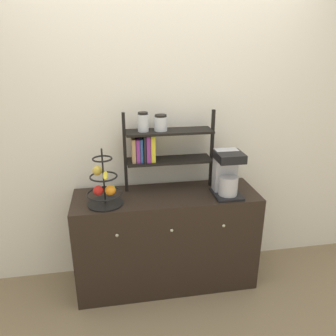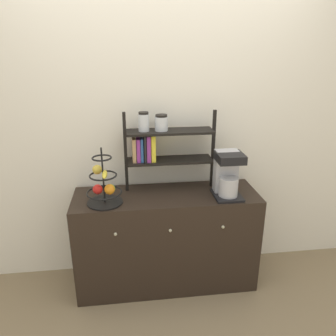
{
  "view_description": "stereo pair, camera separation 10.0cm",
  "coord_description": "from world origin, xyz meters",
  "views": [
    {
      "loc": [
        -0.38,
        -2.06,
        1.89
      ],
      "look_at": [
        0.01,
        0.24,
        1.03
      ],
      "focal_mm": 35.0,
      "sensor_mm": 36.0,
      "label": 1
    },
    {
      "loc": [
        -0.28,
        -2.08,
        1.89
      ],
      "look_at": [
        0.01,
        0.24,
        1.03
      ],
      "focal_mm": 35.0,
      "sensor_mm": 36.0,
      "label": 2
    }
  ],
  "objects": [
    {
      "name": "fruit_stand",
      "position": [
        -0.47,
        0.14,
        0.95
      ],
      "size": [
        0.26,
        0.26,
        0.43
      ],
      "color": "black",
      "rests_on": "sideboard"
    },
    {
      "name": "wall_back",
      "position": [
        0.0,
        0.52,
        1.3
      ],
      "size": [
        7.0,
        0.05,
        2.6
      ],
      "primitive_type": "cube",
      "color": "silver",
      "rests_on": "ground_plane"
    },
    {
      "name": "coffee_maker",
      "position": [
        0.46,
        0.17,
        0.99
      ],
      "size": [
        0.21,
        0.25,
        0.35
      ],
      "color": "black",
      "rests_on": "sideboard"
    },
    {
      "name": "sideboard",
      "position": [
        0.0,
        0.24,
        0.41
      ],
      "size": [
        1.45,
        0.49,
        0.81
      ],
      "color": "black",
      "rests_on": "ground_plane"
    },
    {
      "name": "ground_plane",
      "position": [
        0.0,
        0.0,
        0.0
      ],
      "size": [
        12.0,
        12.0,
        0.0
      ],
      "primitive_type": "plane",
      "color": "#847051"
    },
    {
      "name": "shelf_hutch",
      "position": [
        -0.05,
        0.36,
        1.2
      ],
      "size": [
        0.72,
        0.2,
        0.63
      ],
      "color": "black",
      "rests_on": "sideboard"
    }
  ]
}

